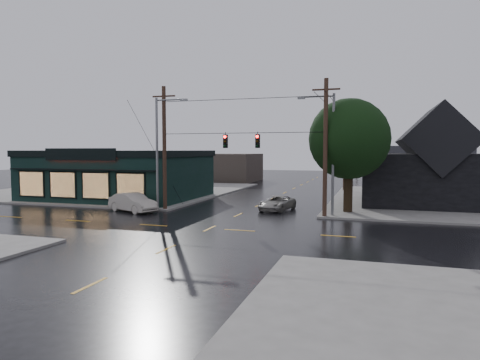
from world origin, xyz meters
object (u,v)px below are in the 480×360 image
(sedan_cream, at_px, (133,202))
(suv_silver, at_px, (277,203))
(corner_tree, at_px, (349,139))
(utility_pole_nw, at_px, (165,211))
(utility_pole_ne, at_px, (324,218))

(sedan_cream, distance_m, suv_silver, 11.76)
(corner_tree, bearing_deg, utility_pole_nw, -169.09)
(utility_pole_nw, distance_m, utility_pole_ne, 13.00)
(utility_pole_ne, relative_size, suv_silver, 2.36)
(suv_silver, bearing_deg, utility_pole_ne, -23.29)
(sedan_cream, xyz_separation_m, suv_silver, (10.91, 4.37, -0.17))
(corner_tree, distance_m, sedan_cream, 17.89)
(utility_pole_nw, xyz_separation_m, sedan_cream, (-2.12, -1.50, 0.77))
(corner_tree, relative_size, utility_pole_ne, 0.87)
(sedan_cream, relative_size, suv_silver, 1.08)
(corner_tree, relative_size, suv_silver, 2.06)
(corner_tree, xyz_separation_m, sedan_cream, (-16.62, -4.30, -5.06))
(utility_pole_nw, bearing_deg, corner_tree, 10.91)
(utility_pole_nw, bearing_deg, suv_silver, 18.09)
(corner_tree, relative_size, utility_pole_nw, 0.87)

